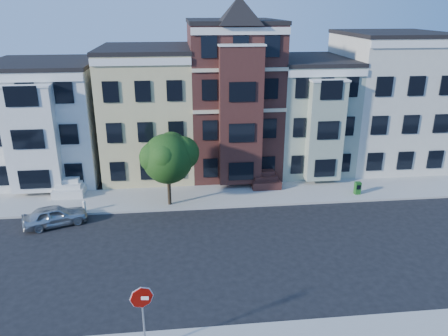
{
  "coord_description": "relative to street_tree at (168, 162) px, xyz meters",
  "views": [
    {
      "loc": [
        -4.62,
        -21.4,
        13.3
      ],
      "look_at": [
        -1.96,
        2.87,
        4.2
      ],
      "focal_mm": 35.0,
      "sensor_mm": 36.0,
      "label": 1
    }
  ],
  "objects": [
    {
      "name": "house_cream",
      "position": [
        18.88,
        7.68,
        2.18
      ],
      "size": [
        8.0,
        9.0,
        11.0
      ],
      "primitive_type": "cube",
      "color": "beige",
      "rests_on": "ground"
    },
    {
      "name": "far_sidewalk",
      "position": [
        5.38,
        1.18,
        -3.24
      ],
      "size": [
        60.0,
        4.0,
        0.15
      ],
      "primitive_type": "cube",
      "color": "#9E9B93",
      "rests_on": "ground"
    },
    {
      "name": "ground",
      "position": [
        5.38,
        -6.82,
        -3.32
      ],
      "size": [
        120.0,
        120.0,
        0.0
      ],
      "primitive_type": "plane",
      "color": "black"
    },
    {
      "name": "house_white",
      "position": [
        -9.62,
        7.68,
        1.18
      ],
      "size": [
        8.0,
        9.0,
        9.0
      ],
      "primitive_type": "cube",
      "color": "silver",
      "rests_on": "ground"
    },
    {
      "name": "stop_sign",
      "position": [
        -0.87,
        -13.94,
        -1.44
      ],
      "size": [
        0.96,
        0.23,
        3.45
      ],
      "primitive_type": null,
      "rotation": [
        0.0,
        0.0,
        -0.11
      ],
      "color": "#BE0B03",
      "rests_on": "near_sidewalk"
    },
    {
      "name": "house_green",
      "position": [
        11.88,
        7.68,
        1.18
      ],
      "size": [
        6.0,
        9.0,
        9.0
      ],
      "primitive_type": "cube",
      "color": "gray",
      "rests_on": "ground"
    },
    {
      "name": "house_yellow",
      "position": [
        -1.62,
        7.68,
        1.68
      ],
      "size": [
        7.0,
        9.0,
        10.0
      ],
      "primitive_type": "cube",
      "color": "#CBB97E",
      "rests_on": "ground"
    },
    {
      "name": "fire_hydrant",
      "position": [
        -5.75,
        -0.52,
        -2.85
      ],
      "size": [
        0.27,
        0.27,
        0.63
      ],
      "primitive_type": "cylinder",
      "rotation": [
        0.0,
        0.0,
        -0.25
      ],
      "color": "silver",
      "rests_on": "far_sidewalk"
    },
    {
      "name": "house_brown",
      "position": [
        5.38,
        7.68,
        2.68
      ],
      "size": [
        7.0,
        9.0,
        12.0
      ],
      "primitive_type": "cube",
      "color": "#401E19",
      "rests_on": "ground"
    },
    {
      "name": "street_tree",
      "position": [
        0.0,
        0.0,
        0.0
      ],
      "size": [
        6.85,
        6.85,
        6.33
      ],
      "primitive_type": null,
      "rotation": [
        0.0,
        0.0,
        0.31
      ],
      "color": "#255017",
      "rests_on": "far_sidewalk"
    },
    {
      "name": "parked_car",
      "position": [
        -7.3,
        -2.05,
        -2.65
      ],
      "size": [
        4.24,
        2.81,
        1.34
      ],
      "primitive_type": "imported",
      "rotation": [
        0.0,
        0.0,
        1.91
      ],
      "color": "#AEB3B8",
      "rests_on": "ground"
    },
    {
      "name": "newspaper_box",
      "position": [
        13.85,
        0.3,
        -2.7
      ],
      "size": [
        0.44,
        0.39,
        0.93
      ],
      "primitive_type": "cube",
      "rotation": [
        0.0,
        0.0,
        0.04
      ],
      "color": "#20611E",
      "rests_on": "far_sidewalk"
    }
  ]
}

